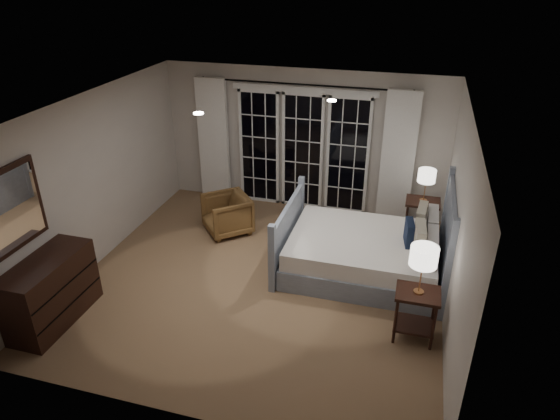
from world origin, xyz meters
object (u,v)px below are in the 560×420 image
(nightstand_left, at_px, (416,308))
(lamp_left, at_px, (424,257))
(lamp_right, at_px, (427,176))
(bed, at_px, (367,252))
(armchair, at_px, (227,214))
(dresser, at_px, (51,291))
(nightstand_right, at_px, (421,214))

(nightstand_left, height_order, lamp_left, lamp_left)
(lamp_right, bearing_deg, bed, -120.93)
(lamp_left, relative_size, armchair, 0.85)
(dresser, bearing_deg, nightstand_right, 37.51)
(nightstand_right, height_order, armchair, nightstand_right)
(nightstand_left, xyz_separation_m, armchair, (-3.10, 1.84, -0.11))
(nightstand_right, bearing_deg, lamp_right, 180.00)
(lamp_right, height_order, dresser, lamp_right)
(bed, xyz_separation_m, lamp_left, (0.72, -1.27, 0.81))
(bed, bearing_deg, nightstand_right, 59.07)
(nightstand_left, height_order, armchair, nightstand_left)
(nightstand_left, bearing_deg, lamp_left, -26.57)
(lamp_right, xyz_separation_m, dresser, (-4.36, -3.35, -0.67))
(bed, distance_m, armchair, 2.44)
(nightstand_left, relative_size, dresser, 0.54)
(nightstand_left, xyz_separation_m, nightstand_right, (-0.01, 2.46, 0.02))
(nightstand_left, relative_size, armchair, 0.93)
(nightstand_left, bearing_deg, nightstand_right, 90.19)
(nightstand_left, relative_size, lamp_right, 1.25)
(dresser, bearing_deg, nightstand_left, 11.43)
(lamp_right, relative_size, armchair, 0.74)
(bed, xyz_separation_m, lamp_right, (0.72, 1.20, 0.77))
(nightstand_right, bearing_deg, lamp_left, -89.81)
(armchair, distance_m, dresser, 3.01)
(lamp_left, xyz_separation_m, dresser, (-4.37, -0.88, -0.71))
(lamp_left, bearing_deg, bed, 119.72)
(nightstand_right, height_order, lamp_right, lamp_right)
(nightstand_right, distance_m, lamp_right, 0.65)
(dresser, bearing_deg, lamp_right, 37.51)
(bed, height_order, dresser, bed)
(bed, height_order, lamp_left, bed)
(nightstand_right, bearing_deg, armchair, -168.59)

